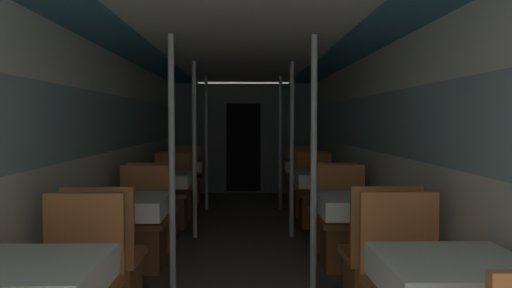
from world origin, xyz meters
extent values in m
cube|color=silver|center=(-1.34, 3.79, 1.03)|extent=(0.05, 10.39, 2.05)
cube|color=#9EC6D1|center=(-1.33, 3.79, 1.35)|extent=(0.03, 9.55, 0.57)
cube|color=silver|center=(1.34, 3.79, 1.03)|extent=(0.05, 10.39, 2.05)
cube|color=#9EC6D1|center=(1.33, 3.79, 1.35)|extent=(0.03, 9.55, 0.57)
cube|color=white|center=(0.00, 3.79, 2.10)|extent=(2.68, 10.39, 0.04)
cube|color=teal|center=(-1.10, 3.79, 2.07)|extent=(0.48, 9.97, 0.03)
cube|color=teal|center=(1.10, 3.79, 2.07)|extent=(0.48, 9.97, 0.03)
cube|color=slate|center=(0.00, 8.13, 1.03)|extent=(2.63, 0.08, 2.05)
cube|color=black|center=(0.00, 8.08, 0.86)|extent=(0.64, 0.01, 1.64)
cube|color=#93704C|center=(-0.94, 0.91, 0.74)|extent=(0.60, 0.60, 0.02)
cube|color=white|center=(-0.94, 0.91, 0.68)|extent=(0.64, 0.64, 0.15)
cube|color=#D17A42|center=(-0.94, 1.69, 0.70)|extent=(0.47, 0.04, 0.49)
cylinder|color=#B7B7BC|center=(-0.94, 2.73, 0.38)|extent=(0.09, 0.09, 0.72)
cube|color=#93704C|center=(-0.94, 2.73, 0.74)|extent=(0.60, 0.60, 0.02)
cube|color=white|center=(-0.94, 2.73, 0.68)|extent=(0.64, 0.64, 0.15)
cube|color=#D17A42|center=(-0.94, 2.17, 0.43)|extent=(0.47, 0.47, 0.05)
cube|color=#D17A42|center=(-0.94, 1.95, 0.70)|extent=(0.47, 0.04, 0.49)
cube|color=#9C5B31|center=(-0.94, 3.30, 0.20)|extent=(0.40, 0.40, 0.40)
cube|color=#D17A42|center=(-0.94, 3.30, 0.43)|extent=(0.47, 0.47, 0.05)
cube|color=#D17A42|center=(-0.94, 3.52, 0.70)|extent=(0.47, 0.04, 0.49)
cylinder|color=silver|center=(-0.57, 2.73, 1.03)|extent=(0.05, 0.05, 2.05)
cylinder|color=#4C4C51|center=(-0.94, 4.56, 0.01)|extent=(0.36, 0.36, 0.01)
cylinder|color=#B7B7BC|center=(-0.94, 4.56, 0.38)|extent=(0.09, 0.09, 0.72)
cube|color=#93704C|center=(-0.94, 4.56, 0.74)|extent=(0.60, 0.60, 0.02)
cube|color=white|center=(-0.94, 4.56, 0.68)|extent=(0.64, 0.64, 0.15)
cube|color=#9C5B31|center=(-0.94, 3.99, 0.20)|extent=(0.40, 0.40, 0.40)
cube|color=#D17A42|center=(-0.94, 3.99, 0.43)|extent=(0.47, 0.47, 0.05)
cube|color=#D17A42|center=(-0.94, 3.78, 0.70)|extent=(0.47, 0.04, 0.49)
cube|color=#9C5B31|center=(-0.94, 5.13, 0.20)|extent=(0.40, 0.40, 0.40)
cube|color=#D17A42|center=(-0.94, 5.13, 0.43)|extent=(0.47, 0.47, 0.05)
cube|color=#D17A42|center=(-0.94, 5.34, 0.70)|extent=(0.47, 0.04, 0.49)
cylinder|color=silver|center=(-0.57, 4.56, 1.03)|extent=(0.05, 0.05, 2.05)
cylinder|color=#4C4C51|center=(-0.94, 6.38, 0.01)|extent=(0.36, 0.36, 0.01)
cylinder|color=#B7B7BC|center=(-0.94, 6.38, 0.38)|extent=(0.09, 0.09, 0.72)
cube|color=#93704C|center=(-0.94, 6.38, 0.74)|extent=(0.60, 0.60, 0.02)
cube|color=white|center=(-0.94, 6.38, 0.68)|extent=(0.64, 0.64, 0.15)
cube|color=#9C5B31|center=(-0.94, 5.82, 0.20)|extent=(0.40, 0.40, 0.40)
cube|color=#D17A42|center=(-0.94, 5.82, 0.43)|extent=(0.47, 0.47, 0.05)
cube|color=#D17A42|center=(-0.94, 5.60, 0.70)|extent=(0.47, 0.04, 0.49)
cube|color=#9C5B31|center=(-0.94, 6.95, 0.20)|extent=(0.40, 0.40, 0.40)
cube|color=#D17A42|center=(-0.94, 6.95, 0.43)|extent=(0.47, 0.47, 0.05)
cube|color=#D17A42|center=(-0.94, 7.17, 0.70)|extent=(0.47, 0.04, 0.49)
cylinder|color=silver|center=(-0.57, 6.38, 1.03)|extent=(0.05, 0.05, 2.05)
cube|color=#93704C|center=(0.94, 0.91, 0.74)|extent=(0.60, 0.60, 0.02)
cube|color=white|center=(0.94, 0.91, 0.68)|extent=(0.64, 0.64, 0.15)
cube|color=#D17A42|center=(0.94, 1.69, 0.70)|extent=(0.47, 0.04, 0.49)
cylinder|color=#4C4C51|center=(0.94, 2.73, 0.01)|extent=(0.36, 0.36, 0.01)
cylinder|color=#B7B7BC|center=(0.94, 2.73, 0.38)|extent=(0.09, 0.09, 0.72)
cube|color=#93704C|center=(0.94, 2.73, 0.74)|extent=(0.60, 0.60, 0.02)
cube|color=white|center=(0.94, 2.73, 0.68)|extent=(0.64, 0.64, 0.15)
cube|color=#9C5B31|center=(0.94, 2.17, 0.20)|extent=(0.40, 0.40, 0.40)
cube|color=#D17A42|center=(0.94, 2.17, 0.43)|extent=(0.47, 0.47, 0.05)
cube|color=#D17A42|center=(0.94, 1.95, 0.70)|extent=(0.47, 0.04, 0.49)
cube|color=#9C5B31|center=(0.94, 3.30, 0.20)|extent=(0.40, 0.40, 0.40)
cube|color=#D17A42|center=(0.94, 3.30, 0.43)|extent=(0.47, 0.47, 0.05)
cube|color=#D17A42|center=(0.94, 3.52, 0.70)|extent=(0.47, 0.04, 0.49)
cylinder|color=silver|center=(0.57, 2.73, 1.03)|extent=(0.05, 0.05, 2.05)
cylinder|color=#4C4C51|center=(0.94, 4.56, 0.01)|extent=(0.36, 0.36, 0.01)
cylinder|color=#B7B7BC|center=(0.94, 4.56, 0.38)|extent=(0.09, 0.09, 0.72)
cube|color=#93704C|center=(0.94, 4.56, 0.74)|extent=(0.60, 0.60, 0.02)
cube|color=white|center=(0.94, 4.56, 0.68)|extent=(0.64, 0.64, 0.15)
cube|color=#9C5B31|center=(0.94, 3.99, 0.20)|extent=(0.40, 0.40, 0.40)
cube|color=#D17A42|center=(0.94, 3.99, 0.43)|extent=(0.47, 0.47, 0.05)
cube|color=#D17A42|center=(0.94, 3.78, 0.70)|extent=(0.47, 0.04, 0.49)
cube|color=#9C5B31|center=(0.94, 5.13, 0.20)|extent=(0.40, 0.40, 0.40)
cube|color=#D17A42|center=(0.94, 5.13, 0.43)|extent=(0.47, 0.47, 0.05)
cube|color=#D17A42|center=(0.94, 5.34, 0.70)|extent=(0.47, 0.04, 0.49)
cylinder|color=silver|center=(0.57, 4.56, 1.03)|extent=(0.05, 0.05, 2.05)
cylinder|color=#4C4C51|center=(0.94, 6.38, 0.01)|extent=(0.36, 0.36, 0.01)
cylinder|color=#B7B7BC|center=(0.94, 6.38, 0.38)|extent=(0.09, 0.09, 0.72)
cube|color=#93704C|center=(0.94, 6.38, 0.74)|extent=(0.60, 0.60, 0.02)
cube|color=white|center=(0.94, 6.38, 0.68)|extent=(0.64, 0.64, 0.15)
cube|color=#9C5B31|center=(0.94, 5.82, 0.20)|extent=(0.40, 0.40, 0.40)
cube|color=#D17A42|center=(0.94, 5.82, 0.43)|extent=(0.47, 0.47, 0.05)
cube|color=#D17A42|center=(0.94, 5.60, 0.70)|extent=(0.47, 0.04, 0.49)
cube|color=#9C5B31|center=(0.94, 6.95, 0.20)|extent=(0.40, 0.40, 0.40)
cube|color=#D17A42|center=(0.94, 6.95, 0.43)|extent=(0.47, 0.47, 0.05)
cube|color=#D17A42|center=(0.94, 7.17, 0.70)|extent=(0.47, 0.04, 0.49)
cylinder|color=silver|center=(0.57, 6.38, 1.03)|extent=(0.05, 0.05, 2.05)
camera|label=1|loc=(0.01, -1.25, 1.37)|focal=35.00mm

